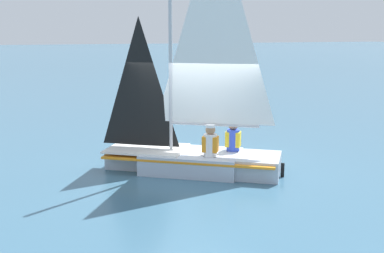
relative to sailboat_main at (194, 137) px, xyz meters
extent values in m
plane|color=#38607A|center=(-0.03, 0.03, -0.82)|extent=(260.00, 260.00, 0.00)
cube|color=#B2BCCC|center=(-0.03, 0.03, -0.59)|extent=(2.62, 2.47, 0.45)
cube|color=#B2BCCC|center=(-1.28, 0.96, -0.59)|extent=(1.21, 1.18, 0.45)
cube|color=#B2BCCC|center=(1.21, -0.91, -0.59)|extent=(1.47, 1.52, 0.45)
cube|color=orange|center=(-0.03, 0.03, -0.44)|extent=(4.00, 3.51, 0.05)
cube|color=silver|center=(-0.91, 0.69, -0.34)|extent=(2.23, 2.13, 0.04)
cylinder|color=#B7B7BC|center=(-0.43, 0.33, 2.33)|extent=(0.08, 0.08, 5.39)
cylinder|color=#B7B7BC|center=(0.38, -0.29, 0.31)|extent=(1.67, 1.28, 0.07)
pyramid|color=white|center=(0.38, -0.29, 2.62)|extent=(1.58, 1.21, 4.56)
pyramid|color=black|center=(-1.03, 0.78, 1.24)|extent=(1.11, 0.85, 3.00)
cube|color=black|center=(1.63, -1.23, -0.66)|extent=(0.08, 0.07, 0.32)
cube|color=black|center=(0.19, -0.49, -0.59)|extent=(0.37, 0.36, 0.45)
cylinder|color=white|center=(0.19, -0.49, -0.11)|extent=(0.42, 0.42, 0.50)
cube|color=orange|center=(0.19, -0.49, -0.09)|extent=(0.43, 0.41, 0.35)
sphere|color=#A87A56|center=(0.19, -0.49, 0.24)|extent=(0.22, 0.22, 0.22)
cylinder|color=white|center=(0.19, -0.49, 0.32)|extent=(0.29, 0.29, 0.06)
cube|color=black|center=(0.89, -0.25, -0.59)|extent=(0.37, 0.36, 0.45)
cylinder|color=blue|center=(0.89, -0.25, -0.11)|extent=(0.42, 0.42, 0.50)
cube|color=yellow|center=(0.89, -0.25, -0.09)|extent=(0.43, 0.41, 0.35)
sphere|color=brown|center=(0.89, -0.25, 0.24)|extent=(0.22, 0.22, 0.22)
cylinder|color=blue|center=(0.89, -0.25, 0.32)|extent=(0.29, 0.29, 0.06)
camera|label=1|loc=(-4.36, -9.90, 2.35)|focal=45.00mm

